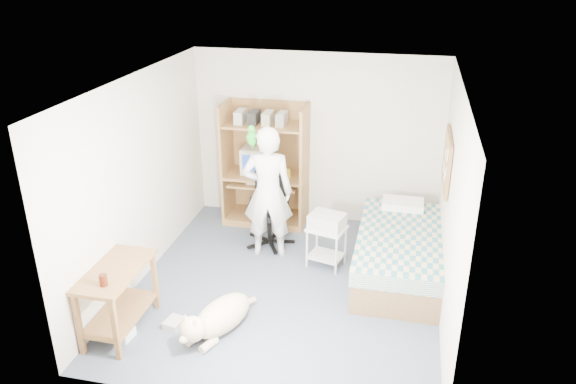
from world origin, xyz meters
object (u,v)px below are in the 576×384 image
object	(u,v)px
computer_hutch	(266,169)
side_desk	(118,290)
bed	(399,253)
person	(268,193)
office_chair	(270,217)
printer_cart	(326,240)
dog	(218,317)

from	to	relation	value
computer_hutch	side_desk	world-z (taller)	computer_hutch
computer_hutch	bed	xyz separation A→B (m)	(2.00, -1.12, -0.53)
person	office_chair	bearing A→B (deg)	-88.67
computer_hutch	printer_cart	xyz separation A→B (m)	(1.09, -1.13, -0.46)
bed	dog	size ratio (longest dim) A/B	1.83
side_desk	office_chair	xyz separation A→B (m)	(1.07, 2.26, -0.11)
computer_hutch	person	size ratio (longest dim) A/B	1.01
side_desk	dog	size ratio (longest dim) A/B	0.90
dog	computer_hutch	bearing A→B (deg)	117.03
office_chair	person	bearing A→B (deg)	-88.67
side_desk	person	xyz separation A→B (m)	(1.13, 1.95, 0.40)
bed	dog	bearing A→B (deg)	-137.94
computer_hutch	office_chair	xyz separation A→B (m)	(0.22, -0.68, -0.44)
printer_cart	dog	bearing A→B (deg)	-104.53
dog	printer_cart	world-z (taller)	printer_cart
computer_hutch	office_chair	size ratio (longest dim) A/B	1.68
office_chair	computer_hutch	bearing A→B (deg)	98.40
dog	bed	bearing A→B (deg)	65.32
bed	person	bearing A→B (deg)	175.40
bed	person	world-z (taller)	person
side_desk	printer_cart	size ratio (longest dim) A/B	1.82
side_desk	printer_cart	bearing A→B (deg)	43.00
computer_hutch	person	xyz separation A→B (m)	(0.28, -0.98, 0.07)
side_desk	office_chair	size ratio (longest dim) A/B	0.93
person	printer_cart	bearing A→B (deg)	159.84
side_desk	person	size ratio (longest dim) A/B	0.56
side_desk	bed	bearing A→B (deg)	32.50
computer_hutch	printer_cart	distance (m)	1.63
bed	side_desk	size ratio (longest dim) A/B	2.02
printer_cart	computer_hutch	bearing A→B (deg)	148.27
bed	printer_cart	xyz separation A→B (m)	(-0.91, -0.01, 0.08)
side_desk	printer_cart	distance (m)	2.65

